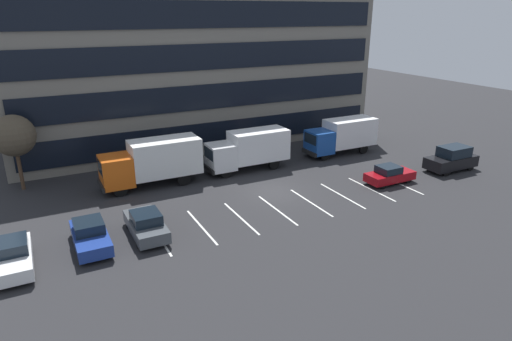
{
  "coord_description": "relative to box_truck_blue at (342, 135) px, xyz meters",
  "views": [
    {
      "loc": [
        -15.66,
        -27.31,
        13.02
      ],
      "look_at": [
        -0.76,
        1.56,
        1.4
      ],
      "focal_mm": 31.25,
      "sensor_mm": 36.0,
      "label": 1
    }
  ],
  "objects": [
    {
      "name": "bare_tree",
      "position": [
        -27.63,
        3.88,
        2.41
      ],
      "size": [
        3.13,
        3.13,
        5.87
      ],
      "color": "#473323",
      "rests_on": "ground_plane"
    },
    {
      "name": "box_truck_blue",
      "position": [
        0.0,
        0.0,
        0.0
      ],
      "size": [
        7.19,
        2.38,
        3.33
      ],
      "color": "#194799",
      "rests_on": "ground_plane"
    },
    {
      "name": "sedan_navy",
      "position": [
        -24.28,
        -7.97,
        -1.13
      ],
      "size": [
        1.86,
        4.43,
        1.59
      ],
      "color": "navy",
      "rests_on": "ground_plane"
    },
    {
      "name": "sedan_white",
      "position": [
        -28.3,
        -8.56,
        -1.12
      ],
      "size": [
        1.87,
        4.48,
        1.6
      ],
      "color": "white",
      "rests_on": "ground_plane"
    },
    {
      "name": "ground_plane",
      "position": [
        -10.63,
        -5.62,
        -1.88
      ],
      "size": [
        120.0,
        120.0,
        0.0
      ],
      "primitive_type": "plane",
      "color": "#262628"
    },
    {
      "name": "office_building",
      "position": [
        -10.63,
        12.33,
        5.33
      ],
      "size": [
        36.19,
        13.53,
        14.4
      ],
      "color": "slate",
      "rests_on": "ground_plane"
    },
    {
      "name": "sedan_charcoal",
      "position": [
        -21.03,
        -8.06,
        -1.12
      ],
      "size": [
        1.86,
        4.45,
        1.59
      ],
      "color": "#474C51",
      "rests_on": "ground_plane"
    },
    {
      "name": "suv_black",
      "position": [
        5.51,
        -8.22,
        -0.85
      ],
      "size": [
        4.67,
        1.98,
        2.11
      ],
      "color": "black",
      "rests_on": "ground_plane"
    },
    {
      "name": "box_truck_orange",
      "position": [
        -18.33,
        0.06,
        0.17
      ],
      "size": [
        7.82,
        2.59,
        3.63
      ],
      "color": "#D85914",
      "rests_on": "ground_plane"
    },
    {
      "name": "lot_markings",
      "position": [
        -10.63,
        -8.51,
        -1.87
      ],
      "size": [
        19.74,
        5.4,
        0.01
      ],
      "color": "silver",
      "rests_on": "ground_plane"
    },
    {
      "name": "box_truck_white",
      "position": [
        -9.99,
        -0.03,
        0.03
      ],
      "size": [
        7.31,
        2.42,
        3.39
      ],
      "color": "white",
      "rests_on": "ground_plane"
    },
    {
      "name": "sedan_maroon",
      "position": [
        -1.44,
        -8.11,
        -1.19
      ],
      "size": [
        4.07,
        1.7,
        1.46
      ],
      "color": "maroon",
      "rests_on": "ground_plane"
    }
  ]
}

